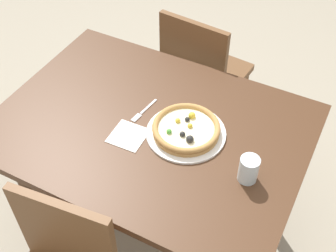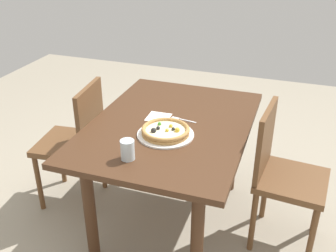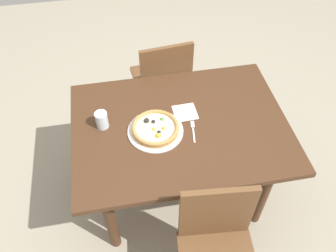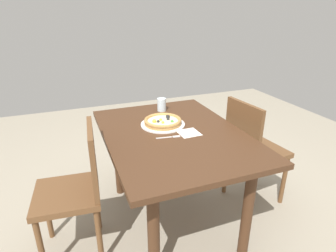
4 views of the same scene
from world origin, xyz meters
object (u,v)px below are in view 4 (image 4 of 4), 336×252
at_px(chair_far, 252,148).
at_px(pizza, 163,121).
at_px(fork, 170,137).
at_px(chair_near, 77,187).
at_px(dining_table, 173,146).
at_px(plate, 163,124).
at_px(napkin, 189,133).
at_px(drinking_glass, 162,105).

distance_m(chair_far, pizza, 0.77).
bearing_deg(fork, chair_near, -172.43).
height_order(dining_table, pizza, pizza).
bearing_deg(plate, pizza, 110.44).
bearing_deg(chair_far, napkin, -92.07).
distance_m(chair_far, napkin, 0.64).
distance_m(dining_table, fork, 0.14).
xyz_separation_m(pizza, drinking_glass, (-0.30, 0.10, 0.02)).
distance_m(dining_table, chair_near, 0.70).
height_order(pizza, napkin, pizza).
xyz_separation_m(dining_table, pizza, (-0.15, -0.02, 0.14)).
bearing_deg(plate, chair_far, 77.12).
bearing_deg(dining_table, napkin, 62.38).
distance_m(plate, napkin, 0.23).
distance_m(chair_near, plate, 0.74).
bearing_deg(chair_far, dining_table, -96.80).
bearing_deg(napkin, chair_near, -89.22).
xyz_separation_m(plate, napkin, (0.20, 0.12, -0.00)).
height_order(chair_near, drinking_glass, chair_near).
xyz_separation_m(fork, napkin, (-0.02, 0.15, -0.00)).
height_order(pizza, fork, pizza).
relative_size(chair_near, fork, 5.43).
xyz_separation_m(plate, fork, (0.22, -0.03, -0.00)).
bearing_deg(dining_table, pizza, -171.40).
height_order(dining_table, napkin, napkin).
xyz_separation_m(chair_near, fork, (0.01, 0.63, 0.25)).
height_order(chair_near, plate, chair_near).
bearing_deg(chair_near, napkin, -83.88).
xyz_separation_m(chair_near, drinking_glass, (-0.51, 0.76, 0.30)).
bearing_deg(drinking_glass, napkin, 2.18).
xyz_separation_m(chair_far, pizza, (-0.16, -0.71, 0.28)).
distance_m(chair_near, chair_far, 1.37).
height_order(chair_far, napkin, chair_far).
bearing_deg(chair_near, pizza, -66.72).
bearing_deg(plate, drinking_glass, 161.67).
distance_m(chair_near, pizza, 0.75).
distance_m(dining_table, chair_far, 0.70).
relative_size(chair_far, drinking_glass, 8.41).
bearing_deg(pizza, dining_table, 8.60).
relative_size(plate, fork, 1.97).
relative_size(plate, napkin, 2.33).
bearing_deg(chair_near, fork, -85.23).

